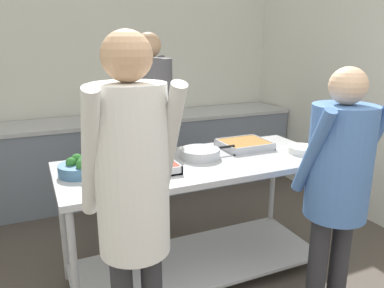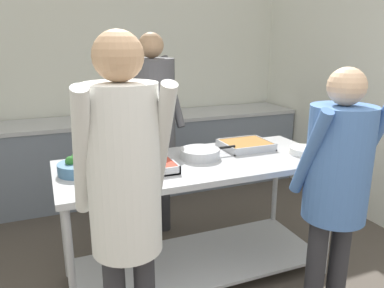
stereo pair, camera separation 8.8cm
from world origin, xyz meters
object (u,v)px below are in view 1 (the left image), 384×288
object	(u,v)px
serving_tray_vegetables	(144,169)
cook_behind_counter	(151,115)
sauce_pan	(200,153)
guest_serving_left	(338,174)
guest_serving_right	(133,188)
broccoli_bowl	(79,168)
plate_stack	(303,150)
serving_tray_roast	(244,145)

from	to	relation	value
serving_tray_vegetables	cook_behind_counter	distance (m)	0.92
serving_tray_vegetables	sauce_pan	bearing A→B (deg)	17.39
serving_tray_vegetables	guest_serving_left	distance (m)	1.18
cook_behind_counter	guest_serving_left	bearing A→B (deg)	-66.59
serving_tray_vegetables	cook_behind_counter	world-z (taller)	cook_behind_counter
serving_tray_vegetables	guest_serving_right	world-z (taller)	guest_serving_right
broccoli_bowl	plate_stack	world-z (taller)	broccoli_bowl
broccoli_bowl	cook_behind_counter	distance (m)	1.02
guest_serving_right	cook_behind_counter	world-z (taller)	cook_behind_counter
serving_tray_roast	guest_serving_left	bearing A→B (deg)	-85.17
broccoli_bowl	cook_behind_counter	xyz separation A→B (m)	(0.70, 0.72, 0.15)
sauce_pan	serving_tray_roast	size ratio (longest dim) A/B	1.15
broccoli_bowl	serving_tray_vegetables	distance (m)	0.40
sauce_pan	guest_serving_left	bearing A→B (deg)	-57.92
broccoli_bowl	serving_tray_vegetables	world-z (taller)	broccoli_bowl
guest_serving_right	cook_behind_counter	bearing A→B (deg)	69.52
sauce_pan	cook_behind_counter	world-z (taller)	cook_behind_counter
serving_tray_vegetables	plate_stack	world-z (taller)	serving_tray_vegetables
serving_tray_roast	guest_serving_left	distance (m)	0.91
guest_serving_right	cook_behind_counter	distance (m)	1.66
broccoli_bowl	plate_stack	size ratio (longest dim) A/B	1.14
broccoli_bowl	sauce_pan	bearing A→B (deg)	1.08
serving_tray_vegetables	guest_serving_right	size ratio (longest dim) A/B	0.24
plate_stack	guest_serving_left	xyz separation A→B (m)	(-0.26, -0.61, 0.05)
plate_stack	guest_serving_right	world-z (taller)	guest_serving_right
guest_serving_right	cook_behind_counter	size ratio (longest dim) A/B	0.99
broccoli_bowl	cook_behind_counter	world-z (taller)	cook_behind_counter
broccoli_bowl	guest_serving_right	distance (m)	0.86
plate_stack	guest_serving_left	world-z (taller)	guest_serving_left
serving_tray_roast	guest_serving_right	size ratio (longest dim) A/B	0.21
serving_tray_vegetables	sauce_pan	world-z (taller)	sauce_pan
sauce_pan	cook_behind_counter	distance (m)	0.73
serving_tray_roast	guest_serving_right	world-z (taller)	guest_serving_right
broccoli_bowl	serving_tray_roast	xyz separation A→B (m)	(1.28, 0.11, -0.02)
serving_tray_vegetables	plate_stack	distance (m)	1.24
broccoli_bowl	sauce_pan	xyz separation A→B (m)	(0.85, 0.02, -0.01)
serving_tray_roast	guest_serving_left	world-z (taller)	guest_serving_left
sauce_pan	guest_serving_left	world-z (taller)	guest_serving_left
serving_tray_roast	broccoli_bowl	bearing A→B (deg)	-174.89
plate_stack	guest_serving_right	bearing A→B (deg)	-156.40
broccoli_bowl	plate_stack	xyz separation A→B (m)	(1.62, -0.18, -0.02)
serving_tray_vegetables	serving_tray_roast	bearing A→B (deg)	15.25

